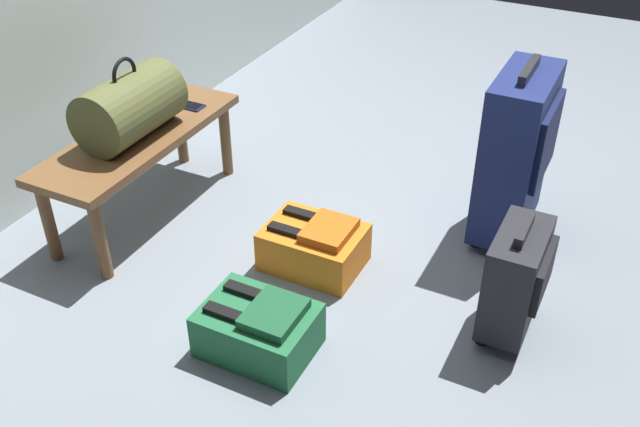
{
  "coord_description": "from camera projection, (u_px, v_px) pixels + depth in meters",
  "views": [
    {
      "loc": [
        -2.32,
        -0.79,
        1.81
      ],
      "look_at": [
        -0.29,
        0.22,
        0.25
      ],
      "focal_mm": 40.42,
      "sensor_mm": 36.0,
      "label": 1
    }
  ],
  "objects": [
    {
      "name": "bench",
      "position": [
        140.0,
        146.0,
        3.02
      ],
      "size": [
        1.0,
        0.36,
        0.39
      ],
      "color": "brown",
      "rests_on": "ground"
    },
    {
      "name": "backpack_green",
      "position": [
        259.0,
        329.0,
        2.46
      ],
      "size": [
        0.28,
        0.38,
        0.21
      ],
      "color": "#1E6038",
      "rests_on": "ground"
    },
    {
      "name": "suitcase_small_charcoal",
      "position": [
        516.0,
        278.0,
        2.45
      ],
      "size": [
        0.32,
        0.18,
        0.46
      ],
      "color": "black",
      "rests_on": "ground"
    },
    {
      "name": "suitcase_upright_navy",
      "position": [
        516.0,
        153.0,
        2.86
      ],
      "size": [
        0.44,
        0.23,
        0.76
      ],
      "color": "navy",
      "rests_on": "ground"
    },
    {
      "name": "backpack_orange",
      "position": [
        314.0,
        246.0,
        2.85
      ],
      "size": [
        0.28,
        0.38,
        0.21
      ],
      "color": "orange",
      "rests_on": "ground"
    },
    {
      "name": "cell_phone",
      "position": [
        188.0,
        105.0,
        3.19
      ],
      "size": [
        0.07,
        0.14,
        0.01
      ],
      "color": "#191E4C",
      "rests_on": "bench"
    },
    {
      "name": "duffel_bag_olive",
      "position": [
        130.0,
        106.0,
        2.9
      ],
      "size": [
        0.44,
        0.26,
        0.34
      ],
      "color": "#51562D",
      "rests_on": "bench"
    },
    {
      "name": "ground_plane",
      "position": [
        398.0,
        241.0,
        3.03
      ],
      "size": [
        6.6,
        6.6,
        0.0
      ],
      "primitive_type": "plane",
      "color": "slate"
    }
  ]
}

